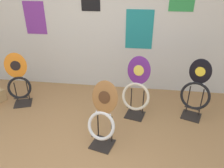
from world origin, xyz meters
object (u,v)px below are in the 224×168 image
Objects in this scene: toilet_seat_display_purple_note at (136,92)px; toilet_seat_display_woodgrain at (103,117)px; toilet_seat_display_orange_sun at (19,83)px; toilet_seat_display_jazz_black at (196,92)px.

toilet_seat_display_purple_note is 1.09× the size of toilet_seat_display_woodgrain.
toilet_seat_display_orange_sun is at bearing 153.14° from toilet_seat_display_woodgrain.
toilet_seat_display_woodgrain is (-0.39, -0.69, 0.00)m from toilet_seat_display_purple_note.
toilet_seat_display_purple_note is (-0.87, -0.07, -0.02)m from toilet_seat_display_jazz_black.
toilet_seat_display_orange_sun is (-1.53, 0.78, -0.03)m from toilet_seat_display_woodgrain.
toilet_seat_display_purple_note is at bearing 60.35° from toilet_seat_display_woodgrain.
toilet_seat_display_jazz_black is at bearing 4.86° from toilet_seat_display_purple_note.
toilet_seat_display_jazz_black is at bearing 31.16° from toilet_seat_display_woodgrain.
toilet_seat_display_orange_sun is (-2.80, 0.01, -0.04)m from toilet_seat_display_jazz_black.
toilet_seat_display_purple_note is at bearing -2.49° from toilet_seat_display_orange_sun.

